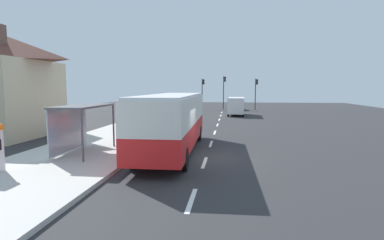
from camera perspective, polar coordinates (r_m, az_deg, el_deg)
ground_plane at (r=29.68m, az=4.26°, el=-0.96°), size 56.00×92.00×0.04m
sidewalk_platform at (r=19.43m, az=-16.90°, el=-4.61°), size 6.20×30.00×0.18m
lane_stripe_seg_0 at (r=10.16m, az=-0.10°, el=-14.63°), size 0.16×2.20×0.01m
lane_stripe_seg_1 at (r=14.91m, az=2.33°, el=-7.87°), size 0.16×2.20×0.01m
lane_stripe_seg_2 at (r=19.79m, az=3.54°, el=-4.41°), size 0.16×2.20×0.01m
lane_stripe_seg_3 at (r=24.72m, az=4.26°, el=-2.32°), size 0.16×2.20×0.01m
lane_stripe_seg_4 at (r=29.67m, az=4.74°, el=-0.92°), size 0.16×2.20×0.01m
lane_stripe_seg_5 at (r=34.63m, az=5.08°, el=0.07°), size 0.16×2.20×0.01m
lane_stripe_seg_6 at (r=39.61m, az=5.34°, el=0.82°), size 0.16×2.20×0.01m
lane_stripe_seg_7 at (r=44.59m, az=5.54°, el=1.40°), size 0.16×2.20×0.01m
bus at (r=17.02m, az=-3.62°, el=0.13°), size 2.70×11.05×3.21m
white_van at (r=40.10m, az=8.18°, el=2.76°), size 2.21×5.28×2.30m
sedan_near at (r=49.89m, az=8.08°, el=2.76°), size 2.03×4.49×1.52m
recycling_bin_blue at (r=18.88m, az=-10.39°, el=-3.00°), size 0.52×0.52×0.95m
recycling_bin_red at (r=19.55m, az=-9.78°, el=-2.69°), size 0.52×0.52×0.95m
traffic_light_near_side at (r=50.31m, az=11.78°, el=5.59°), size 0.49×0.28×4.98m
traffic_light_far_side at (r=51.15m, az=2.01°, el=5.74°), size 0.49×0.28×5.01m
traffic_light_median at (r=51.76m, az=5.97°, el=6.02°), size 0.49×0.28×5.46m
bus_shelter at (r=17.05m, az=-20.36°, el=0.64°), size 1.80×4.00×2.50m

